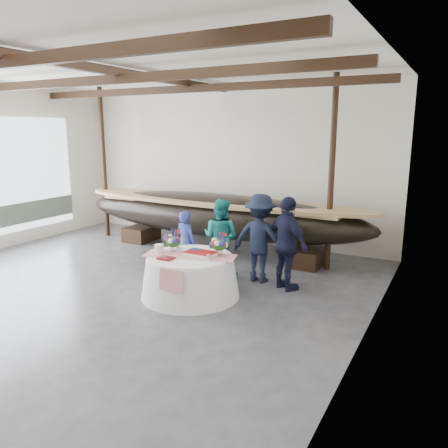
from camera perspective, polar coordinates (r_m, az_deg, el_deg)
The scene contains 12 objects.
floor at distance 8.83m, azimuth -18.74°, elevation -10.23°, with size 10.00×12.00×0.01m, color #3D3D42.
wall_back at distance 13.01m, azimuth 0.40°, elevation 7.75°, with size 10.00×0.02×4.50m, color silver.
wall_right at distance 5.63m, azimuth 16.45°, elevation 1.20°, with size 0.02×12.00×4.50m, color silver.
ceiling at distance 8.28m, azimuth -21.02°, elevation 19.98°, with size 10.00×12.00×0.01m, color white.
pavilion_structure at distance 8.76m, azimuth -16.68°, elevation 16.52°, with size 9.80×11.76×4.50m.
longboat_display at distance 11.73m, azimuth -1.13°, elevation 1.20°, with size 8.56×1.71×1.60m.
banquet_table at distance 8.78m, azimuth -4.42°, elevation -6.77°, with size 1.96×1.96×0.84m.
tabletop_items at distance 8.76m, azimuth -4.13°, elevation -2.92°, with size 1.89×1.05×0.40m.
guest_woman_blue at distance 10.01m, azimuth -5.00°, elevation -2.44°, with size 0.54×0.36×1.49m, color navy.
guest_woman_teal at distance 9.91m, azimuth -0.44°, elevation -1.73°, with size 0.86×0.67×1.76m, color teal.
guest_man_left at distance 9.48m, azimuth 4.74°, elevation -1.88°, with size 1.25×0.72×1.93m, color black.
guest_man_right at distance 9.04m, azimuth 8.25°, elevation -2.59°, with size 1.15×0.48×1.96m, color black.
Camera 1 is at (6.15, -5.41, 3.29)m, focal length 35.00 mm.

